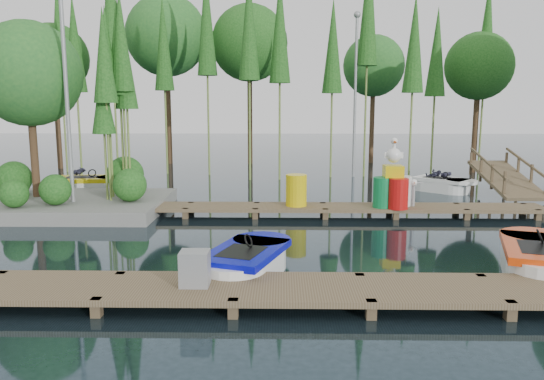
{
  "coord_description": "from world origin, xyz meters",
  "views": [
    {
      "loc": [
        0.76,
        -12.97,
        3.32
      ],
      "look_at": [
        0.5,
        0.5,
        1.1
      ],
      "focal_mm": 35.0,
      "sensor_mm": 36.0,
      "label": 1
    }
  ],
  "objects_px": {
    "yellow_barrel": "(296,190)",
    "drum_cluster": "(394,187)",
    "boat_red": "(539,261)",
    "boat_blue": "(247,263)",
    "island": "(52,107)",
    "utility_cabinet": "(195,268)",
    "boat_yellow_far": "(90,185)"
  },
  "relations": [
    {
      "from": "drum_cluster",
      "to": "boat_yellow_far",
      "type": "bearing_deg",
      "value": 159.18
    },
    {
      "from": "utility_cabinet",
      "to": "yellow_barrel",
      "type": "height_order",
      "value": "yellow_barrel"
    },
    {
      "from": "boat_blue",
      "to": "drum_cluster",
      "type": "relative_size",
      "value": 1.42
    },
    {
      "from": "yellow_barrel",
      "to": "utility_cabinet",
      "type": "bearing_deg",
      "value": -104.99
    },
    {
      "from": "boat_yellow_far",
      "to": "utility_cabinet",
      "type": "xyz_separation_m",
      "value": [
        5.69,
        -10.81,
        0.29
      ]
    },
    {
      "from": "island",
      "to": "yellow_barrel",
      "type": "xyz_separation_m",
      "value": [
        7.48,
        -0.79,
        -2.42
      ]
    },
    {
      "from": "boat_red",
      "to": "drum_cluster",
      "type": "relative_size",
      "value": 1.56
    },
    {
      "from": "boat_yellow_far",
      "to": "drum_cluster",
      "type": "bearing_deg",
      "value": -6.74
    },
    {
      "from": "utility_cabinet",
      "to": "boat_red",
      "type": "bearing_deg",
      "value": 13.85
    },
    {
      "from": "boat_red",
      "to": "yellow_barrel",
      "type": "xyz_separation_m",
      "value": [
        -4.59,
        5.41,
        0.49
      ]
    },
    {
      "from": "island",
      "to": "utility_cabinet",
      "type": "bearing_deg",
      "value": -54.27
    },
    {
      "from": "utility_cabinet",
      "to": "yellow_barrel",
      "type": "xyz_separation_m",
      "value": [
        1.87,
        7.0,
        0.17
      ]
    },
    {
      "from": "island",
      "to": "boat_red",
      "type": "distance_m",
      "value": 13.88
    },
    {
      "from": "yellow_barrel",
      "to": "boat_red",
      "type": "bearing_deg",
      "value": -49.63
    },
    {
      "from": "island",
      "to": "yellow_barrel",
      "type": "height_order",
      "value": "island"
    },
    {
      "from": "island",
      "to": "boat_blue",
      "type": "height_order",
      "value": "island"
    },
    {
      "from": "boat_blue",
      "to": "drum_cluster",
      "type": "bearing_deg",
      "value": 72.84
    },
    {
      "from": "drum_cluster",
      "to": "yellow_barrel",
      "type": "bearing_deg",
      "value": 176.9
    },
    {
      "from": "yellow_barrel",
      "to": "drum_cluster",
      "type": "height_order",
      "value": "drum_cluster"
    },
    {
      "from": "island",
      "to": "boat_yellow_far",
      "type": "xyz_separation_m",
      "value": [
        -0.09,
        3.01,
        -2.88
      ]
    },
    {
      "from": "island",
      "to": "yellow_barrel",
      "type": "relative_size",
      "value": 7.23
    },
    {
      "from": "island",
      "to": "drum_cluster",
      "type": "height_order",
      "value": "island"
    },
    {
      "from": "boat_red",
      "to": "yellow_barrel",
      "type": "bearing_deg",
      "value": 148.54
    },
    {
      "from": "boat_red",
      "to": "utility_cabinet",
      "type": "xyz_separation_m",
      "value": [
        -6.47,
        -1.59,
        0.31
      ]
    },
    {
      "from": "boat_red",
      "to": "yellow_barrel",
      "type": "distance_m",
      "value": 7.11
    },
    {
      "from": "boat_red",
      "to": "boat_blue",
      "type": "bearing_deg",
      "value": -159.9
    },
    {
      "from": "boat_blue",
      "to": "boat_red",
      "type": "relative_size",
      "value": 0.91
    },
    {
      "from": "yellow_barrel",
      "to": "drum_cluster",
      "type": "xyz_separation_m",
      "value": [
        2.85,
        -0.15,
        0.13
      ]
    },
    {
      "from": "boat_yellow_far",
      "to": "utility_cabinet",
      "type": "bearing_deg",
      "value": -48.15
    },
    {
      "from": "drum_cluster",
      "to": "utility_cabinet",
      "type": "bearing_deg",
      "value": -124.58
    },
    {
      "from": "island",
      "to": "boat_red",
      "type": "xyz_separation_m",
      "value": [
        12.07,
        -6.2,
        -2.9
      ]
    },
    {
      "from": "boat_red",
      "to": "island",
      "type": "bearing_deg",
      "value": 171.01
    }
  ]
}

